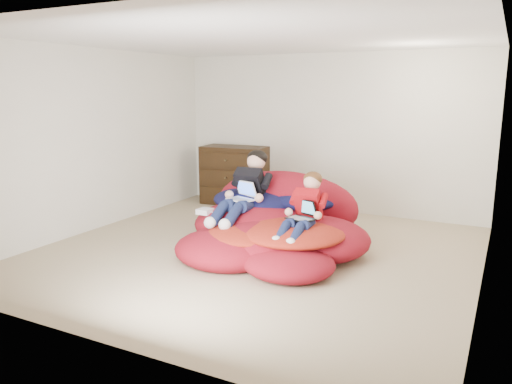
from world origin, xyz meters
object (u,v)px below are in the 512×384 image
younger_boy (304,207)px  laptop_white (243,195)px  beanbag_pile (274,225)px  dresser (235,175)px  older_boy (246,187)px  laptop_black (303,213)px

younger_boy → laptop_white: 0.94m
beanbag_pile → younger_boy: size_ratio=2.39×
dresser → laptop_white: 2.30m
older_boy → younger_boy: older_boy is taller
laptop_black → dresser: bearing=134.1°
beanbag_pile → laptop_white: beanbag_pile is taller
older_boy → laptop_white: bearing=-90.0°
beanbag_pile → older_boy: (-0.40, 0.01, 0.44)m
older_boy → laptop_black: older_boy is taller
older_boy → beanbag_pile: bearing=-1.9°
beanbag_pile → laptop_black: 0.67m
younger_boy → dresser: bearing=134.8°
beanbag_pile → laptop_black: size_ratio=6.26×
laptop_white → laptop_black: (0.91, -0.26, -0.08)m
dresser → older_boy: (1.22, -1.86, 0.22)m
laptop_white → beanbag_pile: bearing=9.9°
younger_boy → laptop_black: (-0.00, -0.05, -0.07)m
older_boy → laptop_black: bearing=-20.6°
dresser → laptop_black: 3.07m
older_boy → laptop_black: 0.99m
beanbag_pile → older_boy: bearing=178.1°
dresser → younger_boy: (2.13, -2.15, 0.13)m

